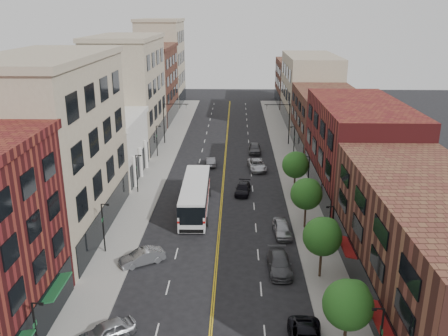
# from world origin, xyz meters

# --- Properties ---
(ground) EXTENTS (220.00, 220.00, 0.00)m
(ground) POSITION_xyz_m (0.00, 0.00, 0.00)
(ground) COLOR black
(ground) RESTS_ON ground
(sidewalk_left) EXTENTS (4.00, 110.00, 0.15)m
(sidewalk_left) POSITION_xyz_m (-10.00, 35.00, 0.07)
(sidewalk_left) COLOR gray
(sidewalk_left) RESTS_ON ground
(sidewalk_right) EXTENTS (4.00, 110.00, 0.15)m
(sidewalk_right) POSITION_xyz_m (10.00, 35.00, 0.07)
(sidewalk_right) COLOR gray
(sidewalk_right) RESTS_ON ground
(bldg_l_tanoffice) EXTENTS (10.00, 22.00, 18.00)m
(bldg_l_tanoffice) POSITION_xyz_m (-17.00, 13.00, 9.00)
(bldg_l_tanoffice) COLOR gray
(bldg_l_tanoffice) RESTS_ON ground
(bldg_l_white) EXTENTS (10.00, 14.00, 8.00)m
(bldg_l_white) POSITION_xyz_m (-17.00, 31.00, 4.00)
(bldg_l_white) COLOR silver
(bldg_l_white) RESTS_ON ground
(bldg_l_far_a) EXTENTS (10.00, 20.00, 18.00)m
(bldg_l_far_a) POSITION_xyz_m (-17.00, 48.00, 9.00)
(bldg_l_far_a) COLOR gray
(bldg_l_far_a) RESTS_ON ground
(bldg_l_far_b) EXTENTS (10.00, 20.00, 15.00)m
(bldg_l_far_b) POSITION_xyz_m (-17.00, 68.00, 7.50)
(bldg_l_far_b) COLOR brown
(bldg_l_far_b) RESTS_ON ground
(bldg_l_far_c) EXTENTS (10.00, 16.00, 20.00)m
(bldg_l_far_c) POSITION_xyz_m (-17.00, 86.00, 10.00)
(bldg_l_far_c) COLOR gray
(bldg_l_far_c) RESTS_ON ground
(bldg_r_near) EXTENTS (10.00, 26.00, 10.00)m
(bldg_r_near) POSITION_xyz_m (17.00, 0.00, 5.00)
(bldg_r_near) COLOR brown
(bldg_r_near) RESTS_ON ground
(bldg_r_mid) EXTENTS (10.00, 22.00, 12.00)m
(bldg_r_mid) POSITION_xyz_m (17.00, 24.00, 6.00)
(bldg_r_mid) COLOR #591719
(bldg_r_mid) RESTS_ON ground
(bldg_r_far_a) EXTENTS (10.00, 20.00, 10.00)m
(bldg_r_far_a) POSITION_xyz_m (17.00, 45.00, 5.00)
(bldg_r_far_a) COLOR brown
(bldg_r_far_a) RESTS_ON ground
(bldg_r_far_b) EXTENTS (10.00, 22.00, 14.00)m
(bldg_r_far_b) POSITION_xyz_m (17.00, 66.00, 7.00)
(bldg_r_far_b) COLOR gray
(bldg_r_far_b) RESTS_ON ground
(bldg_r_far_c) EXTENTS (10.00, 18.00, 11.00)m
(bldg_r_far_c) POSITION_xyz_m (17.00, 86.00, 5.50)
(bldg_r_far_c) COLOR brown
(bldg_r_far_c) RESTS_ON ground
(tree_r_0) EXTENTS (3.40, 3.40, 5.59)m
(tree_r_0) POSITION_xyz_m (9.39, -5.93, 4.13)
(tree_r_0) COLOR black
(tree_r_0) RESTS_ON sidewalk_right
(tree_r_1) EXTENTS (3.40, 3.40, 5.59)m
(tree_r_1) POSITION_xyz_m (9.39, 4.07, 4.13)
(tree_r_1) COLOR black
(tree_r_1) RESTS_ON sidewalk_right
(tree_r_2) EXTENTS (3.40, 3.40, 5.59)m
(tree_r_2) POSITION_xyz_m (9.39, 14.07, 4.13)
(tree_r_2) COLOR black
(tree_r_2) RESTS_ON sidewalk_right
(tree_r_3) EXTENTS (3.40, 3.40, 5.59)m
(tree_r_3) POSITION_xyz_m (9.39, 24.07, 4.13)
(tree_r_3) COLOR black
(tree_r_3) RESTS_ON sidewalk_right
(lamp_l_0) EXTENTS (0.81, 0.55, 5.05)m
(lamp_l_0) POSITION_xyz_m (-10.95, -8.00, 2.97)
(lamp_l_0) COLOR black
(lamp_l_0) RESTS_ON sidewalk_left
(lamp_l_1) EXTENTS (0.81, 0.55, 5.05)m
(lamp_l_1) POSITION_xyz_m (-10.95, 8.00, 2.97)
(lamp_l_1) COLOR black
(lamp_l_1) RESTS_ON sidewalk_left
(lamp_l_2) EXTENTS (0.81, 0.55, 5.05)m
(lamp_l_2) POSITION_xyz_m (-10.95, 24.00, 2.97)
(lamp_l_2) COLOR black
(lamp_l_2) RESTS_ON sidewalk_left
(lamp_l_3) EXTENTS (0.81, 0.55, 5.05)m
(lamp_l_3) POSITION_xyz_m (-10.95, 40.00, 2.97)
(lamp_l_3) COLOR black
(lamp_l_3) RESTS_ON sidewalk_left
(lamp_r_1) EXTENTS (0.81, 0.55, 5.05)m
(lamp_r_1) POSITION_xyz_m (10.95, 8.00, 2.97)
(lamp_r_1) COLOR black
(lamp_r_1) RESTS_ON sidewalk_right
(lamp_r_2) EXTENTS (0.81, 0.55, 5.05)m
(lamp_r_2) POSITION_xyz_m (10.95, 24.00, 2.97)
(lamp_r_2) COLOR black
(lamp_r_2) RESTS_ON sidewalk_right
(lamp_r_3) EXTENTS (0.81, 0.55, 5.05)m
(lamp_r_3) POSITION_xyz_m (10.95, 40.00, 2.97)
(lamp_r_3) COLOR black
(lamp_r_3) RESTS_ON sidewalk_right
(signal_mast_left) EXTENTS (4.49, 0.18, 7.20)m
(signal_mast_left) POSITION_xyz_m (-10.27, 48.00, 4.65)
(signal_mast_left) COLOR black
(signal_mast_left) RESTS_ON sidewalk_left
(signal_mast_right) EXTENTS (4.49, 0.18, 7.20)m
(signal_mast_right) POSITION_xyz_m (10.27, 48.00, 4.65)
(signal_mast_right) COLOR black
(signal_mast_right) RESTS_ON sidewalk_right
(city_bus) EXTENTS (3.46, 13.53, 3.46)m
(city_bus) POSITION_xyz_m (-3.01, 18.63, 2.01)
(city_bus) COLOR silver
(city_bus) RESTS_ON ground
(car_angle_a) EXTENTS (4.38, 3.74, 1.42)m
(car_angle_a) POSITION_xyz_m (-7.40, -4.87, 0.71)
(car_angle_a) COLOR #929499
(car_angle_a) RESTS_ON ground
(car_angle_b) EXTENTS (4.42, 3.48, 1.40)m
(car_angle_b) POSITION_xyz_m (-6.96, 5.96, 0.70)
(car_angle_b) COLOR gray
(car_angle_b) RESTS_ON ground
(car_parked_mid) EXTENTS (2.19, 5.08, 1.46)m
(car_parked_mid) POSITION_xyz_m (5.80, 5.04, 0.73)
(car_parked_mid) COLOR #434347
(car_parked_mid) RESTS_ON ground
(car_parked_far) EXTENTS (2.03, 4.51, 1.51)m
(car_parked_far) POSITION_xyz_m (6.69, 12.36, 0.75)
(car_parked_far) COLOR #97989E
(car_parked_far) RESTS_ON ground
(car_lane_behind) EXTENTS (1.76, 4.05, 1.30)m
(car_lane_behind) POSITION_xyz_m (-2.13, 35.74, 0.65)
(car_lane_behind) COLOR #48484D
(car_lane_behind) RESTS_ON ground
(car_lane_a) EXTENTS (2.34, 4.60, 1.28)m
(car_lane_a) POSITION_xyz_m (2.68, 24.23, 0.64)
(car_lane_a) COLOR black
(car_lane_a) RESTS_ON ground
(car_lane_b) EXTENTS (3.03, 5.54, 1.47)m
(car_lane_b) POSITION_xyz_m (4.88, 34.00, 0.74)
(car_lane_b) COLOR #B3B5BB
(car_lane_b) RESTS_ON ground
(car_lane_c) EXTENTS (1.93, 4.75, 1.62)m
(car_lane_c) POSITION_xyz_m (4.86, 42.79, 0.81)
(car_lane_c) COLOR #46474B
(car_lane_c) RESTS_ON ground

